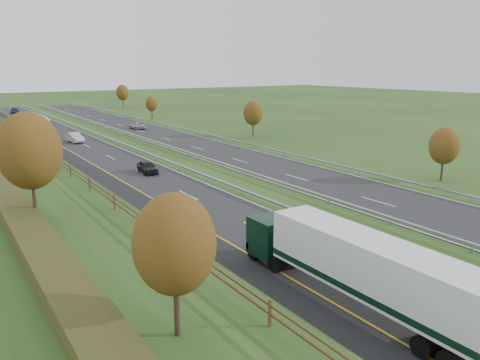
# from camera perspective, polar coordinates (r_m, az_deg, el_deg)

# --- Properties ---
(ground) EXTENTS (400.00, 400.00, 0.00)m
(ground) POSITION_cam_1_polar(r_m,az_deg,el_deg) (67.36, -8.97, 2.77)
(ground) COLOR #234217
(ground) RESTS_ON ground
(near_carriageway) EXTENTS (10.50, 200.00, 0.04)m
(near_carriageway) POSITION_cam_1_polar(r_m,az_deg,el_deg) (69.25, -16.74, 2.67)
(near_carriageway) COLOR #232326
(near_carriageway) RESTS_ON ground
(far_carriageway) EXTENTS (10.50, 200.00, 0.04)m
(far_carriageway) POSITION_cam_1_polar(r_m,az_deg,el_deg) (75.49, -4.67, 4.07)
(far_carriageway) COLOR #232326
(far_carriageway) RESTS_ON ground
(hard_shoulder) EXTENTS (3.00, 200.00, 0.04)m
(hard_shoulder) POSITION_cam_1_polar(r_m,az_deg,el_deg) (68.31, -19.74, 2.30)
(hard_shoulder) COLOR black
(hard_shoulder) RESTS_ON ground
(lane_markings) EXTENTS (26.75, 200.00, 0.01)m
(lane_markings) POSITION_cam_1_polar(r_m,az_deg,el_deg) (71.17, -11.78, 3.27)
(lane_markings) COLOR silver
(lane_markings) RESTS_ON near_carriageway
(fence_left) EXTENTS (0.12, 189.06, 1.20)m
(fence_left) POSITION_cam_1_polar(r_m,az_deg,el_deg) (66.55, -23.81, 4.03)
(fence_left) COLOR #422B19
(fence_left) RESTS_ON embankment_left
(median_barrier_near) EXTENTS (0.32, 200.00, 0.71)m
(median_barrier_near) POSITION_cam_1_polar(r_m,az_deg,el_deg) (70.93, -12.37, 3.67)
(median_barrier_near) COLOR #93969B
(median_barrier_near) RESTS_ON ground
(median_barrier_far) EXTENTS (0.32, 200.00, 0.71)m
(median_barrier_far) POSITION_cam_1_polar(r_m,az_deg,el_deg) (72.87, -8.62, 4.09)
(median_barrier_far) COLOR #93969B
(median_barrier_far) RESTS_ON ground
(outer_barrier_far) EXTENTS (0.32, 200.00, 0.71)m
(outer_barrier_far) POSITION_cam_1_polar(r_m,az_deg,el_deg) (78.30, -0.94, 4.90)
(outer_barrier_far) COLOR #93969B
(outer_barrier_far) RESTS_ON ground
(trees_far) EXTENTS (8.45, 118.60, 7.12)m
(trees_far) POSITION_cam_1_polar(r_m,az_deg,el_deg) (106.81, -6.02, 9.12)
(trees_far) COLOR #2D2116
(trees_far) RESTS_ON ground
(box_lorry) EXTENTS (2.58, 16.28, 4.06)m
(box_lorry) POSITION_cam_1_polar(r_m,az_deg,el_deg) (25.67, 13.85, -10.08)
(box_lorry) COLOR black
(box_lorry) RESTS_ON near_carriageway
(road_tanker) EXTENTS (2.40, 11.22, 3.46)m
(road_tanker) POSITION_cam_1_polar(r_m,az_deg,el_deg) (101.39, -23.32, 6.50)
(road_tanker) COLOR silver
(road_tanker) RESTS_ON near_carriageway
(car_dark_near) EXTENTS (2.04, 4.35, 1.44)m
(car_dark_near) POSITION_cam_1_polar(r_m,az_deg,el_deg) (57.38, -11.22, 1.57)
(car_dark_near) COLOR black
(car_dark_near) RESTS_ON near_carriageway
(car_silver_mid) EXTENTS (2.22, 5.09, 1.63)m
(car_silver_mid) POSITION_cam_1_polar(r_m,az_deg,el_deg) (84.26, -19.52, 4.90)
(car_silver_mid) COLOR #B9B8BE
(car_silver_mid) RESTS_ON near_carriageway
(car_small_far) EXTENTS (2.78, 5.58, 1.56)m
(car_small_far) POSITION_cam_1_polar(r_m,az_deg,el_deg) (142.64, -25.75, 7.59)
(car_small_far) COLOR #141B40
(car_small_far) RESTS_ON near_carriageway
(car_oncoming) EXTENTS (2.36, 4.78, 1.31)m
(car_oncoming) POSITION_cam_1_polar(r_m,az_deg,el_deg) (99.32, -12.41, 6.48)
(car_oncoming) COLOR #ABAAAF
(car_oncoming) RESTS_ON far_carriageway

